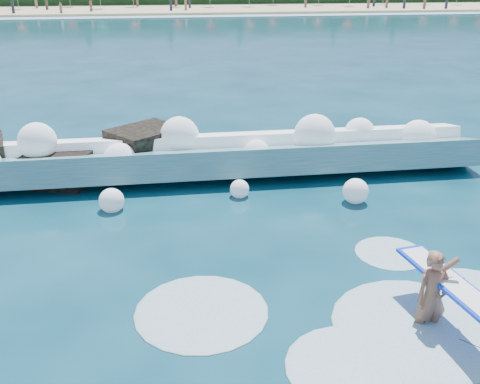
{
  "coord_description": "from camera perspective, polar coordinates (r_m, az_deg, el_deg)",
  "views": [
    {
      "loc": [
        -0.21,
        -9.62,
        6.14
      ],
      "look_at": [
        1.5,
        2.0,
        1.2
      ],
      "focal_mm": 40.0,
      "sensor_mm": 36.0,
      "label": 1
    }
  ],
  "objects": [
    {
      "name": "ground",
      "position": [
        11.42,
        -6.09,
        -9.88
      ],
      "size": [
        200.0,
        200.0,
        0.0
      ],
      "primitive_type": "plane",
      "color": "#072F3F",
      "rests_on": "ground"
    },
    {
      "name": "beach",
      "position": [
        87.82,
        -8.68,
        18.7
      ],
      "size": [
        140.0,
        20.0,
        0.4
      ],
      "primitive_type": "cube",
      "color": "tan",
      "rests_on": "ground"
    },
    {
      "name": "wet_band",
      "position": [
        76.86,
        -8.62,
        18.03
      ],
      "size": [
        140.0,
        5.0,
        0.08
      ],
      "primitive_type": "cube",
      "color": "silver",
      "rests_on": "ground"
    },
    {
      "name": "breaking_wave",
      "position": [
        17.21,
        -2.61,
        3.68
      ],
      "size": [
        16.81,
        2.67,
        1.45
      ],
      "color": "teal",
      "rests_on": "ground"
    },
    {
      "name": "rock_cluster",
      "position": [
        18.07,
        -19.75,
        3.18
      ],
      "size": [
        8.6,
        3.55,
        1.51
      ],
      "color": "black",
      "rests_on": "ground"
    },
    {
      "name": "surfer_with_board",
      "position": [
        10.5,
        20.12,
        -10.12
      ],
      "size": [
        1.09,
        2.99,
        1.84
      ],
      "color": "#935B45",
      "rests_on": "ground"
    },
    {
      "name": "wave_spray",
      "position": [
        17.01,
        -1.55,
        5.04
      ],
      "size": [
        14.91,
        4.48,
        1.92
      ],
      "color": "white",
      "rests_on": "ground"
    },
    {
      "name": "surf_foam",
      "position": [
        10.66,
        13.77,
        -13.15
      ],
      "size": [
        8.96,
        5.57,
        0.16
      ],
      "color": "silver",
      "rests_on": "ground"
    },
    {
      "name": "beachgoers",
      "position": [
        86.16,
        -0.47,
        19.48
      ],
      "size": [
        98.86,
        13.79,
        1.94
      ],
      "color": "#3F332D",
      "rests_on": "ground"
    }
  ]
}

